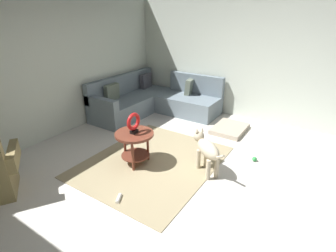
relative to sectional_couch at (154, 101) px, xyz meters
name	(u,v)px	position (x,y,z in m)	size (l,w,h in m)	color
ground_plane	(186,183)	(-1.99, -2.01, -0.34)	(6.00, 6.00, 0.10)	silver
wall_back	(46,66)	(-1.99, 0.93, 1.06)	(6.00, 0.12, 2.70)	silver
wall_right	(255,58)	(0.95, -2.01, 1.06)	(0.12, 6.00, 2.70)	silver
area_rug	(153,161)	(-1.84, -1.31, -0.29)	(2.30, 1.90, 0.01)	tan
sectional_couch	(154,101)	(0.00, 0.00, 0.00)	(2.20, 2.25, 0.88)	slate
side_table	(135,140)	(-2.02, -1.11, 0.12)	(0.60, 0.60, 0.54)	brown
torus_sculpture	(134,123)	(-2.02, -1.11, 0.42)	(0.28, 0.08, 0.33)	black
dog_bed_mat	(230,129)	(-0.01, -1.93, -0.25)	(0.80, 0.60, 0.09)	#B2A38E
dog	(207,149)	(-1.62, -2.14, 0.09)	(0.54, 0.72, 0.63)	beige
dog_toy_ball	(255,159)	(-0.92, -2.70, -0.25)	(0.08, 0.08, 0.08)	green
dog_toy_rope	(119,198)	(-2.84, -1.49, -0.27)	(0.05, 0.05, 0.16)	silver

